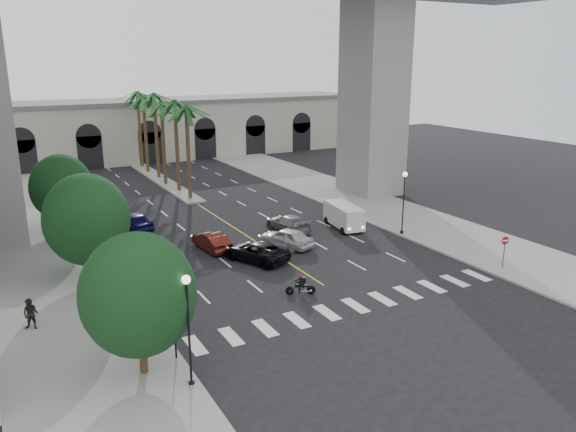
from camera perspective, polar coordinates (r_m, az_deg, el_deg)
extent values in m
plane|color=black|center=(35.13, 5.42, -8.14)|extent=(140.00, 140.00, 0.00)
cube|color=gray|center=(43.93, -22.93, -4.28)|extent=(8.00, 100.00, 0.15)
cube|color=gray|center=(54.97, 9.70, 0.65)|extent=(8.00, 100.00, 0.15)
cube|color=gray|center=(68.46, -12.62, 3.50)|extent=(2.00, 24.00, 0.20)
cube|color=beige|center=(84.10, -16.10, 8.19)|extent=(70.00, 10.00, 8.00)
cube|color=slate|center=(83.70, -16.32, 11.07)|extent=(71.00, 10.50, 0.50)
cube|color=gray|center=(60.92, 8.66, 12.02)|extent=(5.00, 6.00, 20.80)
cylinder|color=#47331E|center=(58.21, -10.09, 6.18)|extent=(0.40, 0.40, 9.50)
cylinder|color=#47331E|center=(61.97, -11.21, 6.84)|extent=(0.40, 0.40, 9.80)
cylinder|color=#47331E|center=(65.71, -12.53, 7.04)|extent=(0.40, 0.40, 9.30)
cylinder|color=#47331E|center=(69.57, -13.22, 7.80)|extent=(0.40, 0.40, 10.10)
cylinder|color=#47331E|center=(73.37, -14.26, 7.93)|extent=(0.40, 0.40, 9.60)
cylinder|color=#47331E|center=(77.27, -14.82, 8.38)|extent=(0.40, 0.40, 9.90)
cylinder|color=#382616|center=(27.34, -14.54, -13.23)|extent=(0.36, 0.36, 2.34)
ellipsoid|color=black|center=(26.10, -14.97, -7.72)|extent=(5.20, 5.20, 5.72)
cylinder|color=#382616|center=(39.06, -19.37, -4.56)|extent=(0.36, 0.36, 2.45)
ellipsoid|color=black|center=(38.17, -19.78, -0.34)|extent=(5.44, 5.44, 5.98)
cylinder|color=#382616|center=(50.47, -21.71, -0.38)|extent=(0.36, 0.36, 2.27)
ellipsoid|color=black|center=(49.83, -22.03, 2.69)|extent=(5.04, 5.04, 5.54)
cylinder|color=black|center=(26.53, -9.77, -16.37)|extent=(0.28, 0.28, 0.36)
cylinder|color=black|center=(25.34, -10.03, -11.73)|extent=(0.11, 0.11, 5.00)
sphere|color=white|center=(24.27, -10.32, -6.38)|extent=(0.40, 0.40, 0.40)
cylinder|color=black|center=(45.24, -18.57, -3.13)|extent=(0.28, 0.28, 0.36)
cylinder|color=black|center=(44.55, -18.84, -0.18)|extent=(0.11, 0.11, 5.00)
sphere|color=white|center=(43.96, -19.13, 3.01)|extent=(0.40, 0.40, 0.40)
cylinder|color=black|center=(47.55, 11.47, -1.70)|extent=(0.28, 0.28, 0.36)
cylinder|color=black|center=(46.90, 11.63, 1.12)|extent=(0.11, 0.11, 5.00)
sphere|color=white|center=(46.33, 11.81, 4.17)|extent=(0.40, 0.40, 0.40)
cylinder|color=black|center=(27.88, -11.45, -11.08)|extent=(0.10, 0.10, 3.50)
cube|color=black|center=(27.24, -11.62, -8.26)|extent=(0.25, 0.18, 0.80)
cylinder|color=black|center=(31.39, -13.68, -8.07)|extent=(0.10, 0.10, 3.50)
cube|color=black|center=(30.82, -13.86, -5.51)|extent=(0.25, 0.18, 0.80)
cylinder|color=black|center=(35.08, 0.19, -7.61)|extent=(0.54, 0.30, 0.55)
cylinder|color=black|center=(35.23, 2.35, -7.52)|extent=(0.54, 0.30, 0.55)
cube|color=silver|center=(35.12, 1.34, -7.45)|extent=(0.44, 0.38, 0.24)
cube|color=black|center=(35.01, 1.12, -7.07)|extent=(0.54, 0.38, 0.18)
cube|color=black|center=(35.07, 1.80, -7.10)|extent=(0.47, 0.37, 0.11)
cylinder|color=black|center=(34.89, 0.52, -6.79)|extent=(0.22, 0.48, 0.03)
cube|color=black|center=(34.91, 1.46, -6.59)|extent=(0.36, 0.42, 0.48)
cube|color=black|center=(34.91, 1.70, -6.51)|extent=(0.23, 0.30, 0.35)
sphere|color=red|center=(34.78, 1.25, -6.12)|extent=(0.24, 0.24, 0.24)
imported|color=silver|center=(43.52, -0.21, -2.22)|extent=(3.48, 4.80, 1.52)
imported|color=#561811|center=(43.31, -7.79, -2.54)|extent=(1.88, 4.37, 1.40)
imported|color=black|center=(40.69, -3.26, -3.61)|extent=(4.26, 5.61, 1.42)
imported|color=slate|center=(47.60, 0.03, -0.71)|extent=(2.46, 4.98, 1.39)
imported|color=#0F1149|center=(49.58, -15.55, -0.50)|extent=(3.05, 5.03, 1.60)
cube|color=silver|center=(48.52, 5.68, 0.09)|extent=(2.46, 4.99, 1.77)
cube|color=black|center=(46.52, 6.89, -0.35)|extent=(1.65, 0.46, 0.75)
cylinder|color=black|center=(46.95, 5.61, -1.51)|extent=(0.34, 0.65, 0.62)
cylinder|color=black|center=(47.68, 7.44, -1.30)|extent=(0.34, 0.65, 0.62)
cylinder|color=black|center=(49.87, 3.95, -0.44)|extent=(0.34, 0.65, 0.62)
cylinder|color=black|center=(50.56, 5.69, -0.25)|extent=(0.34, 0.65, 0.62)
imported|color=black|center=(34.77, -18.23, -7.27)|extent=(0.69, 0.49, 1.82)
imported|color=black|center=(33.38, -24.67, -9.03)|extent=(1.05, 0.98, 1.72)
cylinder|color=black|center=(41.68, 21.08, -3.55)|extent=(0.05, 0.05, 2.33)
cylinder|color=#B20C16|center=(41.40, 21.20, -2.34)|extent=(0.58, 0.14, 0.58)
cube|color=silver|center=(41.40, 21.20, -2.34)|extent=(0.44, 0.11, 0.10)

